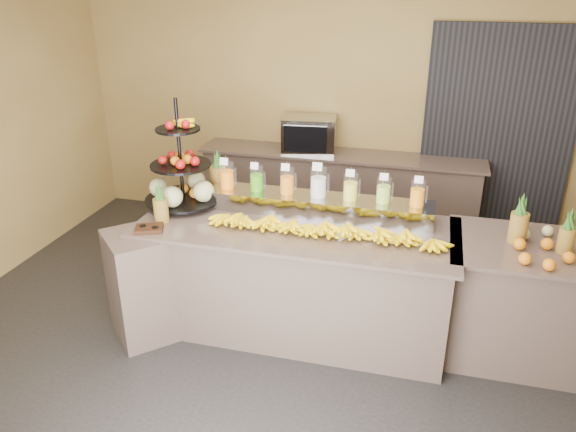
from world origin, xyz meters
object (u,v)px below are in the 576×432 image
at_px(banana_heap, 322,226).
at_px(condiment_caddy, 149,229).
at_px(pitcher_tray, 318,205).
at_px(oven_warmer, 309,134).
at_px(fruit_stand, 187,179).
at_px(right_fruit_pile, 540,243).

xyz_separation_m(banana_heap, condiment_caddy, (-1.29, -0.29, -0.05)).
distance_m(pitcher_tray, banana_heap, 0.38).
relative_size(condiment_caddy, oven_warmer, 0.36).
height_order(banana_heap, fruit_stand, fruit_stand).
height_order(condiment_caddy, right_fruit_pile, right_fruit_pile).
bearing_deg(fruit_stand, pitcher_tray, -5.71).
relative_size(pitcher_tray, condiment_caddy, 8.94).
distance_m(pitcher_tray, oven_warmer, 1.73).
xyz_separation_m(pitcher_tray, banana_heap, (0.11, -0.36, -0.01)).
bearing_deg(right_fruit_pile, oven_warmer, 137.24).
height_order(right_fruit_pile, oven_warmer, oven_warmer).
height_order(pitcher_tray, banana_heap, same).
bearing_deg(banana_heap, right_fruit_pile, 3.22).
xyz_separation_m(banana_heap, oven_warmer, (-0.56, 2.03, 0.12)).
height_order(pitcher_tray, right_fruit_pile, right_fruit_pile).
height_order(pitcher_tray, fruit_stand, fruit_stand).
bearing_deg(right_fruit_pile, pitcher_tray, 170.51).
distance_m(fruit_stand, condiment_caddy, 0.60).
distance_m(pitcher_tray, fruit_stand, 1.12).
relative_size(pitcher_tray, oven_warmer, 3.24).
bearing_deg(pitcher_tray, condiment_caddy, -151.20).
bearing_deg(right_fruit_pile, banana_heap, -176.78).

